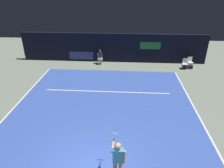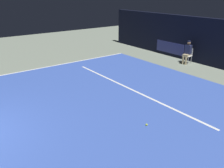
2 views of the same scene
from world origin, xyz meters
The scene contains 7 objects.
ground_plane centered at (0.00, 4.64, 0.00)m, with size 32.61×32.61×0.00m, color gray.
court_surface centered at (0.00, 4.64, 0.01)m, with size 10.60×11.28×0.01m, color #3856B2.
line_sideline_right centered at (-5.25, 4.64, 0.01)m, with size 0.10×11.28×0.01m, color white.
line_service centered at (0.00, 6.61, 0.01)m, with size 8.27×0.10×0.01m, color white.
back_wall centered at (0.00, 12.55, 1.30)m, with size 16.57×0.33×2.60m.
line_judge_on_chair centered at (-1.10, 11.83, 0.69)m, with size 0.49×0.56×1.32m.
tennis_ball centered at (2.60, 5.04, 0.05)m, with size 0.07×0.07×0.07m, color #CCE033.
Camera 2 is at (7.33, 0.17, 4.01)m, focal length 39.08 mm.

